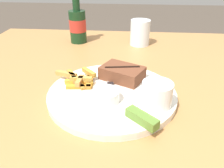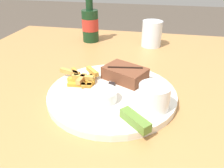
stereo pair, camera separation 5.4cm
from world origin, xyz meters
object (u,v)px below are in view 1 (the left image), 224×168
(fork_utensil, at_px, (78,91))
(beer_bottle, at_px, (78,24))
(knife_utensil, at_px, (110,82))
(drinking_glass, at_px, (140,33))
(coleslaw_cup, at_px, (157,93))
(steak_portion, at_px, (122,73))
(dinner_plate, at_px, (112,94))
(dipping_sauce_cup, at_px, (106,95))
(pickle_spear, at_px, (142,118))

(fork_utensil, xyz_separation_m, beer_bottle, (-0.09, 0.43, 0.05))
(knife_utensil, xyz_separation_m, drinking_glass, (0.09, 0.37, 0.03))
(coleslaw_cup, distance_m, knife_utensil, 0.15)
(steak_portion, bearing_deg, dinner_plate, -108.19)
(dinner_plate, xyz_separation_m, dipping_sauce_cup, (-0.01, -0.05, 0.02))
(steak_portion, height_order, beer_bottle, beer_bottle)
(dinner_plate, xyz_separation_m, pickle_spear, (0.07, -0.12, 0.02))
(fork_utensil, xyz_separation_m, knife_utensil, (0.08, 0.05, 0.00))
(steak_portion, bearing_deg, drinking_glass, 80.68)
(coleslaw_cup, height_order, fork_utensil, coleslaw_cup)
(fork_utensil, bearing_deg, dipping_sauce_cup, -31.79)
(drinking_glass, bearing_deg, pickle_spear, -90.82)
(dinner_plate, height_order, dipping_sauce_cup, dipping_sauce_cup)
(fork_utensil, bearing_deg, steak_portion, 28.79)
(fork_utensil, distance_m, beer_bottle, 0.45)
(dipping_sauce_cup, relative_size, knife_utensil, 0.38)
(beer_bottle, bearing_deg, dinner_plate, -66.91)
(dipping_sauce_cup, distance_m, fork_utensil, 0.08)
(dinner_plate, relative_size, drinking_glass, 3.20)
(knife_utensil, height_order, drinking_glass, drinking_glass)
(steak_portion, relative_size, fork_utensil, 0.99)
(coleslaw_cup, height_order, dipping_sauce_cup, coleslaw_cup)
(dinner_plate, bearing_deg, drinking_glass, 79.17)
(pickle_spear, distance_m, beer_bottle, 0.60)
(fork_utensil, relative_size, knife_utensil, 0.81)
(coleslaw_cup, xyz_separation_m, beer_bottle, (-0.28, 0.47, 0.02))
(dipping_sauce_cup, height_order, knife_utensil, dipping_sauce_cup)
(pickle_spear, bearing_deg, beer_bottle, 114.97)
(coleslaw_cup, relative_size, pickle_spear, 0.99)
(coleslaw_cup, relative_size, fork_utensil, 0.51)
(dipping_sauce_cup, xyz_separation_m, knife_utensil, (0.00, 0.09, -0.01))
(fork_utensil, distance_m, drinking_glass, 0.45)
(steak_portion, height_order, coleslaw_cup, coleslaw_cup)
(knife_utensil, height_order, beer_bottle, beer_bottle)
(steak_portion, distance_m, fork_utensil, 0.13)
(fork_utensil, bearing_deg, coleslaw_cup, -20.15)
(pickle_spear, height_order, knife_utensil, pickle_spear)
(knife_utensil, distance_m, beer_bottle, 0.42)
(beer_bottle, bearing_deg, coleslaw_cup, -59.13)
(dipping_sauce_cup, bearing_deg, knife_utensil, 88.69)
(knife_utensil, bearing_deg, dipping_sauce_cup, 174.16)
(steak_portion, height_order, pickle_spear, steak_portion)
(dinner_plate, height_order, fork_utensil, fork_utensil)
(coleslaw_cup, xyz_separation_m, dipping_sauce_cup, (-0.11, 0.01, -0.02))
(coleslaw_cup, height_order, beer_bottle, beer_bottle)
(knife_utensil, bearing_deg, steak_portion, -55.85)
(dipping_sauce_cup, xyz_separation_m, beer_bottle, (-0.17, 0.47, 0.04))
(dinner_plate, distance_m, beer_bottle, 0.46)
(coleslaw_cup, bearing_deg, drinking_glass, 93.18)
(coleslaw_cup, xyz_separation_m, knife_utensil, (-0.11, 0.10, -0.03))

